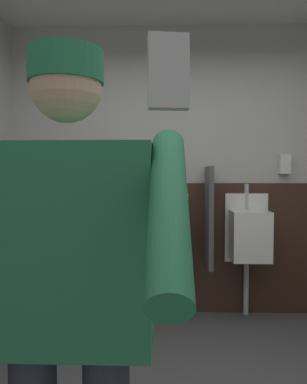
% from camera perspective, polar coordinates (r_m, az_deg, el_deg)
% --- Properties ---
extents(wall_back, '(3.91, 0.12, 2.73)m').
position_cam_1_polar(wall_back, '(3.61, 4.72, 3.32)').
color(wall_back, '#B2B2AD').
rests_on(wall_back, ground_plane).
extents(wainscot_band_back, '(3.31, 0.03, 1.25)m').
position_cam_1_polar(wainscot_band_back, '(3.60, 4.73, -8.58)').
color(wainscot_band_back, '#382319').
rests_on(wainscot_band_back, ground_plane).
extents(urinal_left, '(0.40, 0.34, 1.24)m').
position_cam_1_polar(urinal_left, '(3.43, 2.12, -6.54)').
color(urinal_left, white).
rests_on(urinal_left, ground_plane).
extents(urinal_middle, '(0.40, 0.34, 1.24)m').
position_cam_1_polar(urinal_middle, '(3.51, 14.52, -6.40)').
color(urinal_middle, white).
rests_on(urinal_middle, ground_plane).
extents(privacy_divider_panel, '(0.04, 0.40, 0.90)m').
position_cam_1_polar(privacy_divider_panel, '(3.36, 8.55, -3.78)').
color(privacy_divider_panel, '#4C4C51').
extents(person, '(0.71, 0.60, 1.68)m').
position_cam_1_polar(person, '(1.14, -13.13, -14.48)').
color(person, '#2D3342').
rests_on(person, ground_plane).
extents(cell_phone, '(0.06, 0.03, 0.11)m').
position_cam_1_polar(cell_phone, '(0.57, 2.33, 18.07)').
color(cell_phone, silver).
extents(soap_dispenser, '(0.10, 0.07, 0.18)m').
position_cam_1_polar(soap_dispenser, '(3.68, 19.62, 4.09)').
color(soap_dispenser, silver).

